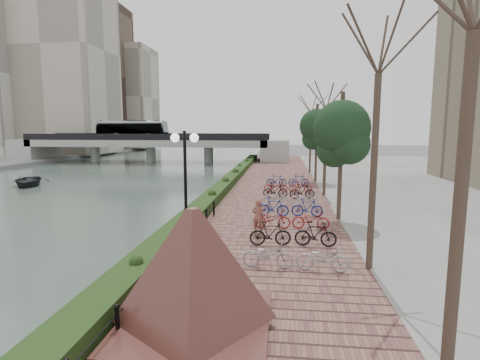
# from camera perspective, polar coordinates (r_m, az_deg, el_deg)

# --- Properties ---
(ground) EXTENTS (220.00, 220.00, 0.00)m
(ground) POSITION_cam_1_polar(r_m,az_deg,el_deg) (12.76, -18.16, -16.48)
(ground) COLOR #59595B
(ground) RESTS_ON ground
(river_water) EXTENTS (30.00, 130.00, 0.02)m
(river_water) POSITION_cam_1_polar(r_m,az_deg,el_deg) (41.10, -22.79, 0.04)
(river_water) COLOR #495B53
(river_water) RESTS_ON ground
(promenade) EXTENTS (8.00, 75.00, 0.50)m
(promenade) POSITION_cam_1_polar(r_m,az_deg,el_deg) (28.47, 4.28, -2.11)
(promenade) COLOR brown
(promenade) RESTS_ON ground
(hedge) EXTENTS (1.10, 56.00, 0.60)m
(hedge) POSITION_cam_1_polar(r_m,az_deg,el_deg) (31.15, -1.80, -0.21)
(hedge) COLOR black
(hedge) RESTS_ON promenade
(chain_fence) EXTENTS (0.10, 14.10, 0.70)m
(chain_fence) POSITION_cam_1_polar(r_m,az_deg,el_deg) (13.74, -9.37, -10.60)
(chain_fence) COLOR black
(chain_fence) RESTS_ON promenade
(granite_monument) EXTENTS (4.48, 4.48, 2.88)m
(granite_monument) POSITION_cam_1_polar(r_m,az_deg,el_deg) (8.97, -7.05, -13.21)
(granite_monument) COLOR #45241D
(granite_monument) RESTS_ON promenade
(lamppost) EXTENTS (1.02, 0.32, 4.59)m
(lamppost) POSITION_cam_1_polar(r_m,az_deg,el_deg) (13.63, -8.36, 2.14)
(lamppost) COLOR black
(lamppost) RESTS_ON promenade
(motorcycle) EXTENTS (0.82, 1.59, 0.95)m
(motorcycle) POSITION_cam_1_polar(r_m,az_deg,el_deg) (12.55, -5.41, -11.73)
(motorcycle) COLOR black
(motorcycle) RESTS_ON promenade
(pedestrian) EXTENTS (0.59, 0.42, 1.53)m
(pedestrian) POSITION_cam_1_polar(r_m,az_deg,el_deg) (16.86, 2.79, -5.54)
(pedestrian) COLOR brown
(pedestrian) RESTS_ON promenade
(bicycle_parking) EXTENTS (2.40, 19.89, 1.00)m
(bicycle_parking) POSITION_cam_1_polar(r_m,az_deg,el_deg) (21.43, 7.59, -3.51)
(bicycle_parking) COLOR #9C9CA0
(bicycle_parking) RESTS_ON promenade
(street_trees) EXTENTS (3.20, 37.12, 6.80)m
(street_trees) POSITION_cam_1_polar(r_m,az_deg,el_deg) (23.44, 13.75, 4.00)
(street_trees) COLOR #33261E
(street_trees) RESTS_ON promenade
(bridge) EXTENTS (36.00, 10.77, 6.50)m
(bridge) POSITION_cam_1_polar(r_m,az_deg,el_deg) (59.25, -14.00, 5.90)
(bridge) COLOR #A0A09B
(bridge) RESTS_ON ground
(boat) EXTENTS (4.88, 5.45, 0.93)m
(boat) POSITION_cam_1_polar(r_m,az_deg,el_deg) (38.88, -29.60, -0.09)
(boat) COLOR black
(boat) RESTS_ON river_water
(far_buildings) EXTENTS (35.00, 38.00, 38.00)m
(far_buildings) POSITION_cam_1_polar(r_m,az_deg,el_deg) (90.23, -25.61, 14.09)
(far_buildings) COLOR #B1A694
(far_buildings) RESTS_ON far_bank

